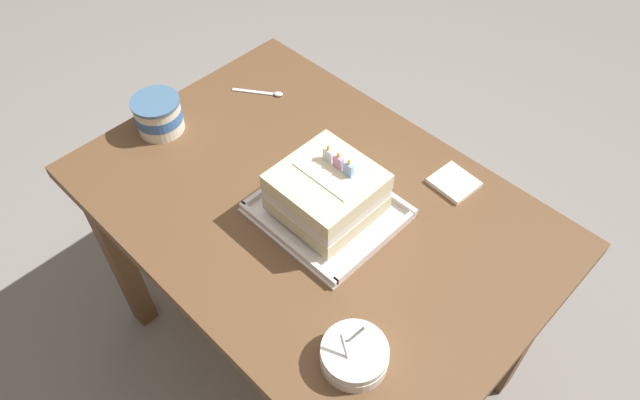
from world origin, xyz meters
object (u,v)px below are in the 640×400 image
(foil_tray, at_px, (328,211))
(bowl_stack, at_px, (354,355))
(birthday_cake, at_px, (328,191))
(napkin_pile, at_px, (454,183))
(ice_cream_tub, at_px, (158,115))
(serving_spoon_near_tray, at_px, (267,93))

(foil_tray, distance_m, bowl_stack, 0.37)
(birthday_cake, relative_size, bowl_stack, 1.57)
(birthday_cake, height_order, napkin_pile, birthday_cake)
(bowl_stack, relative_size, napkin_pile, 1.24)
(ice_cream_tub, bearing_deg, serving_spoon_near_tray, 71.96)
(foil_tray, distance_m, ice_cream_tub, 0.52)
(bowl_stack, distance_m, serving_spoon_near_tray, 0.82)
(foil_tray, xyz_separation_m, ice_cream_tub, (-0.51, -0.10, 0.04))
(birthday_cake, height_order, serving_spoon_near_tray, birthday_cake)
(bowl_stack, bearing_deg, foil_tray, 141.91)
(ice_cream_tub, bearing_deg, napkin_pile, 29.63)
(birthday_cake, xyz_separation_m, serving_spoon_near_tray, (-0.42, 0.19, -0.08))
(birthday_cake, distance_m, ice_cream_tub, 0.52)
(foil_tray, relative_size, napkin_pile, 2.87)
(serving_spoon_near_tray, bearing_deg, foil_tray, -24.24)
(bowl_stack, bearing_deg, serving_spoon_near_tray, 149.61)
(bowl_stack, height_order, napkin_pile, bowl_stack)
(birthday_cake, bearing_deg, bowl_stack, -38.10)
(foil_tray, relative_size, serving_spoon_near_tray, 2.39)
(serving_spoon_near_tray, bearing_deg, bowl_stack, -30.39)
(foil_tray, height_order, bowl_stack, bowl_stack)
(foil_tray, distance_m, napkin_pile, 0.32)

